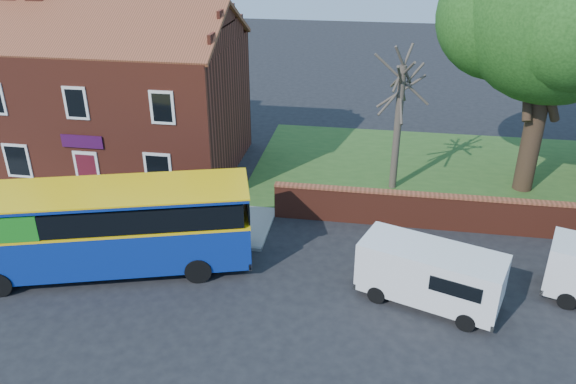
# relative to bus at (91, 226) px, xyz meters

# --- Properties ---
(ground) EXTENTS (120.00, 120.00, 0.00)m
(ground) POSITION_rel_bus_xyz_m (3.84, -1.74, -1.87)
(ground) COLOR black
(ground) RESTS_ON ground
(pavement) EXTENTS (18.00, 3.50, 0.12)m
(pavement) POSITION_rel_bus_xyz_m (-3.16, 4.01, -1.81)
(pavement) COLOR gray
(pavement) RESTS_ON ground
(kerb) EXTENTS (18.00, 0.15, 0.14)m
(kerb) POSITION_rel_bus_xyz_m (-3.16, 2.26, -1.80)
(kerb) COLOR slate
(kerb) RESTS_ON ground
(grass_strip) EXTENTS (26.00, 12.00, 0.04)m
(grass_strip) POSITION_rel_bus_xyz_m (16.84, 11.26, -1.85)
(grass_strip) COLOR #426B28
(grass_strip) RESTS_ON ground
(shop_building) EXTENTS (12.30, 8.13, 10.50)m
(shop_building) POSITION_rel_bus_xyz_m (-3.18, 9.76, 1.54)
(shop_building) COLOR maroon
(shop_building) RESTS_ON ground
(boundary_wall) EXTENTS (22.00, 0.38, 1.60)m
(boundary_wall) POSITION_rel_bus_xyz_m (16.84, 5.26, -1.06)
(boundary_wall) COLOR maroon
(boundary_wall) RESTS_ON ground
(bus) EXTENTS (11.15, 5.67, 3.29)m
(bus) POSITION_rel_bus_xyz_m (0.00, 0.00, 0.00)
(bus) COLOR navy
(bus) RESTS_ON ground
(van_near) EXTENTS (5.10, 3.37, 2.08)m
(van_near) POSITION_rel_bus_xyz_m (12.17, -0.01, -0.70)
(van_near) COLOR white
(van_near) RESTS_ON ground
(large_tree) EXTENTS (10.30, 8.15, 12.56)m
(large_tree) POSITION_rel_bus_xyz_m (17.37, 10.14, 6.36)
(large_tree) COLOR black
(large_tree) RESTS_ON ground
(bare_tree) EXTENTS (2.48, 2.95, 6.60)m
(bare_tree) POSITION_rel_bus_xyz_m (11.01, 9.03, 1.52)
(bare_tree) COLOR #4C4238
(bare_tree) RESTS_ON ground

